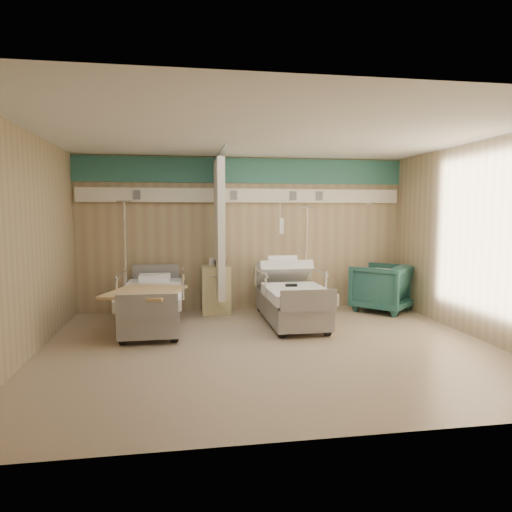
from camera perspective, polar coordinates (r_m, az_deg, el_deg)
The scene contains 13 objects.
ground at distance 6.20m, azimuth 1.69°, elevation -11.32°, with size 6.00×5.00×0.00m, color gray.
room_walls at distance 6.19m, azimuth 1.01°, elevation 6.12°, with size 6.04×5.04×2.82m.
bed_right at distance 7.49m, azimuth 4.35°, elevation -5.93°, with size 1.00×2.16×0.63m, color silver, non-canonical shape.
bed_left at distance 7.30m, azimuth -12.80°, elevation -6.35°, with size 1.00×2.16×0.63m, color silver, non-canonical shape.
bedside_cabinet at distance 8.17m, azimuth -5.03°, elevation -4.20°, with size 0.50×0.48×0.85m, color #CEBF81.
visitor_armchair at distance 8.63m, azimuth 15.46°, elevation -3.82°, with size 0.92×0.95×0.86m, color #1F4F49.
waffle_blanket at distance 8.51m, azimuth 15.63°, elevation -0.78°, with size 0.62×0.55×0.07m, color white.
iv_stand_right at distance 8.43m, azimuth 6.28°, elevation -4.17°, with size 0.34×0.34×1.89m.
iv_stand_left at distance 8.08m, azimuth -15.88°, elevation -4.62°, with size 0.36×0.36×1.99m.
call_remote at distance 7.22m, azimuth 4.42°, elevation -3.66°, with size 0.18×0.08×0.04m, color black.
tan_blanket at distance 6.79m, azimuth -13.71°, elevation -4.37°, with size 0.92×1.16×0.04m, color tan.
toiletry_bag at distance 8.01m, azimuth -4.47°, elevation -0.92°, with size 0.20×0.12×0.11m, color black.
white_cup at distance 8.23m, azimuth -5.56°, elevation -0.68°, with size 0.09×0.09×0.13m, color white.
Camera 1 is at (-1.12, -5.83, 1.79)m, focal length 32.00 mm.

